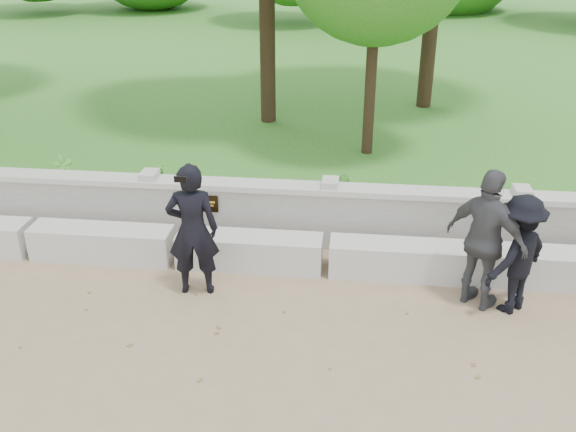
{
  "coord_description": "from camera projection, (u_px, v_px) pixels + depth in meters",
  "views": [
    {
      "loc": [
        2.33,
        -5.35,
        4.26
      ],
      "look_at": [
        1.57,
        1.39,
        1.01
      ],
      "focal_mm": 40.0,
      "sensor_mm": 36.0,
      "label": 1
    }
  ],
  "objects": [
    {
      "name": "shrub_a",
      "position": [
        66.0,
        176.0,
        9.79
      ],
      "size": [
        0.39,
        0.42,
        0.65
      ],
      "primitive_type": "imported",
      "rotation": [
        0.0,
        0.0,
        0.95
      ],
      "color": "#459031",
      "rests_on": "lawn"
    },
    {
      "name": "ground",
      "position": [
        128.0,
        349.0,
        6.87
      ],
      "size": [
        80.0,
        80.0,
        0.0
      ],
      "primitive_type": "plane",
      "color": "#8C7456",
      "rests_on": "ground"
    },
    {
      "name": "visitor_mid",
      "position": [
        517.0,
        255.0,
        7.28
      ],
      "size": [
        1.04,
        1.03,
        1.44
      ],
      "color": "black",
      "rests_on": "ground"
    },
    {
      "name": "lawn",
      "position": [
        284.0,
        61.0,
        19.36
      ],
      "size": [
        40.0,
        22.0,
        0.25
      ],
      "primitive_type": "cube",
      "color": "#26681F",
      "rests_on": "ground"
    },
    {
      "name": "shrub_c",
      "position": [
        499.0,
        197.0,
        9.14
      ],
      "size": [
        0.71,
        0.72,
        0.6
      ],
      "primitive_type": "imported",
      "rotation": [
        0.0,
        0.0,
        4.04
      ],
      "color": "#459031",
      "rests_on": "lawn"
    },
    {
      "name": "shrub_b",
      "position": [
        341.0,
        192.0,
        9.39
      ],
      "size": [
        0.27,
        0.32,
        0.55
      ],
      "primitive_type": "imported",
      "rotation": [
        0.0,
        0.0,
        1.68
      ],
      "color": "#459031",
      "rests_on": "lawn"
    },
    {
      "name": "parapet_wall",
      "position": [
        187.0,
        209.0,
        9.0
      ],
      "size": [
        12.5,
        0.35,
        0.9
      ],
      "color": "#B8B6AE",
      "rests_on": "ground"
    },
    {
      "name": "concrete_bench",
      "position": [
        175.0,
        247.0,
        8.48
      ],
      "size": [
        11.9,
        0.45,
        0.45
      ],
      "color": "beige",
      "rests_on": "ground"
    },
    {
      "name": "man_main",
      "position": [
        193.0,
        230.0,
        7.58
      ],
      "size": [
        0.66,
        0.6,
        1.68
      ],
      "color": "black",
      "rests_on": "ground"
    },
    {
      "name": "shrub_d",
      "position": [
        162.0,
        179.0,
        9.88
      ],
      "size": [
        0.33,
        0.35,
        0.52
      ],
      "primitive_type": "imported",
      "rotation": [
        0.0,
        0.0,
        5.0
      ],
      "color": "#459031",
      "rests_on": "lawn"
    },
    {
      "name": "visitor_right",
      "position": [
        486.0,
        241.0,
        7.29
      ],
      "size": [
        1.04,
        0.95,
        1.71
      ],
      "color": "#3B3C40",
      "rests_on": "ground"
    }
  ]
}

